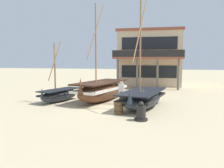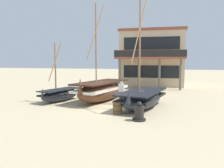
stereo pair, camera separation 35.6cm
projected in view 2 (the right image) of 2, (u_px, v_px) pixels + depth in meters
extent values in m
plane|color=tan|center=(108.00, 107.00, 14.94)|extent=(120.00, 120.00, 0.00)
ellipsoid|color=#2D333D|center=(142.00, 99.00, 14.64)|extent=(2.89, 5.19, 1.09)
cube|color=black|center=(142.00, 97.00, 14.62)|extent=(2.87, 5.01, 0.13)
cube|color=black|center=(142.00, 92.00, 14.58)|extent=(2.92, 5.11, 0.08)
cone|color=#2D333D|center=(129.00, 97.00, 12.47)|extent=(0.46, 0.46, 0.76)
cylinder|color=olive|center=(140.00, 49.00, 13.76)|extent=(0.10, 0.10, 5.81)
cylinder|color=olive|center=(140.00, 27.00, 13.62)|extent=(0.63, 2.77, 4.26)
cube|color=olive|center=(144.00, 93.00, 14.93)|extent=(1.84, 0.53, 0.06)
ellipsoid|color=brown|center=(101.00, 91.00, 16.92)|extent=(3.20, 5.62, 1.47)
cube|color=silver|center=(101.00, 89.00, 16.90)|extent=(3.17, 5.42, 0.18)
cube|color=#351E13|center=(101.00, 82.00, 16.85)|extent=(3.23, 5.53, 0.10)
cone|color=brown|center=(80.00, 86.00, 14.64)|extent=(0.46, 0.46, 1.03)
cylinder|color=olive|center=(96.00, 47.00, 16.01)|extent=(0.10, 0.10, 5.87)
cylinder|color=olive|center=(96.00, 31.00, 15.89)|extent=(0.65, 2.18, 3.88)
cube|color=olive|center=(104.00, 84.00, 17.21)|extent=(1.77, 0.62, 0.06)
ellipsoid|color=#2D333D|center=(60.00, 95.00, 17.01)|extent=(2.23, 3.75, 0.90)
cube|color=black|center=(60.00, 94.00, 17.00)|extent=(2.20, 3.62, 0.11)
cube|color=black|center=(60.00, 90.00, 16.97)|extent=(2.25, 3.69, 0.06)
cone|color=#2D333D|center=(42.00, 92.00, 15.53)|extent=(0.31, 0.31, 0.63)
cylinder|color=olive|center=(55.00, 68.00, 16.43)|extent=(0.10, 0.10, 3.61)
cylinder|color=olive|center=(55.00, 61.00, 16.37)|extent=(0.48, 1.34, 2.81)
cube|color=olive|center=(63.00, 90.00, 17.20)|extent=(1.16, 0.50, 0.06)
cylinder|color=#33333D|center=(121.00, 98.00, 15.79)|extent=(0.26, 0.26, 0.88)
cube|color=silver|center=(121.00, 88.00, 15.72)|extent=(0.37, 0.24, 0.54)
sphere|color=beige|center=(121.00, 82.00, 15.68)|extent=(0.22, 0.22, 0.22)
cylinder|color=#2D2823|center=(121.00, 80.00, 15.66)|extent=(0.24, 0.24, 0.05)
cylinder|color=black|center=(139.00, 120.00, 11.60)|extent=(0.69, 0.69, 0.10)
cylinder|color=black|center=(139.00, 112.00, 11.56)|extent=(0.48, 0.48, 0.66)
sphere|color=black|center=(139.00, 104.00, 11.52)|extent=(0.26, 0.26, 0.26)
cylinder|color=brown|center=(118.00, 108.00, 12.98)|extent=(0.52, 0.52, 0.70)
torus|color=black|center=(118.00, 105.00, 12.97)|extent=(0.56, 0.56, 0.03)
torus|color=black|center=(118.00, 111.00, 13.00)|extent=(0.56, 0.56, 0.03)
cube|color=beige|center=(153.00, 59.00, 28.10)|extent=(7.28, 5.24, 6.28)
cube|color=brown|center=(153.00, 32.00, 27.75)|extent=(7.57, 5.45, 0.30)
cube|color=black|center=(151.00, 72.00, 25.69)|extent=(6.11, 0.06, 1.38)
cube|color=black|center=(151.00, 43.00, 25.36)|extent=(6.11, 0.06, 1.38)
cube|color=brown|center=(150.00, 58.00, 24.37)|extent=(7.28, 2.47, 0.20)
cylinder|color=#666056|center=(120.00, 74.00, 24.46)|extent=(0.24, 0.24, 3.14)
cylinder|color=#666056|center=(139.00, 74.00, 23.96)|extent=(0.24, 0.24, 3.14)
cylinder|color=#666056|center=(159.00, 74.00, 23.46)|extent=(0.24, 0.24, 3.14)
cylinder|color=#666056|center=(181.00, 75.00, 22.96)|extent=(0.24, 0.24, 3.14)
cube|color=black|center=(149.00, 53.00, 23.17)|extent=(7.28, 0.08, 0.70)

